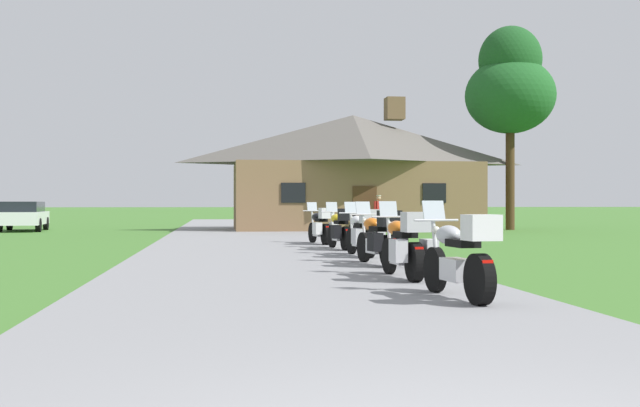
{
  "coord_description": "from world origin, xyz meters",
  "views": [
    {
      "loc": [
        -1.12,
        -3.32,
        1.32
      ],
      "look_at": [
        1.25,
        14.81,
        1.31
      ],
      "focal_mm": 43.23,
      "sensor_mm": 36.0,
      "label": 1
    }
  ],
  "objects_px": {
    "tree_right_of_lodge": "(510,86)",
    "motorcycle_black_farthest_in_row": "(321,226)",
    "motorcycle_orange_third_in_row": "(380,238)",
    "motorcycle_white_fourth_in_row": "(363,233)",
    "parked_white_suv_far_left": "(23,215)",
    "motorcycle_silver_nearest_to_camera": "(461,257)",
    "motorcycle_orange_second_in_row": "(406,246)",
    "bystander_red_shirt_near_lodge": "(379,212)",
    "motorcycle_yellow_fifth_in_row": "(341,229)"
  },
  "relations": [
    {
      "from": "motorcycle_yellow_fifth_in_row",
      "to": "bystander_red_shirt_near_lodge",
      "type": "height_order",
      "value": "bystander_red_shirt_near_lodge"
    },
    {
      "from": "motorcycle_orange_second_in_row",
      "to": "bystander_red_shirt_near_lodge",
      "type": "distance_m",
      "value": 21.5
    },
    {
      "from": "motorcycle_silver_nearest_to_camera",
      "to": "tree_right_of_lodge",
      "type": "bearing_deg",
      "value": 61.27
    },
    {
      "from": "motorcycle_white_fourth_in_row",
      "to": "parked_white_suv_far_left",
      "type": "height_order",
      "value": "parked_white_suv_far_left"
    },
    {
      "from": "tree_right_of_lodge",
      "to": "motorcycle_white_fourth_in_row",
      "type": "bearing_deg",
      "value": -120.22
    },
    {
      "from": "motorcycle_orange_second_in_row",
      "to": "tree_right_of_lodge",
      "type": "distance_m",
      "value": 27.61
    },
    {
      "from": "motorcycle_orange_third_in_row",
      "to": "motorcycle_black_farthest_in_row",
      "type": "distance_m",
      "value": 8.28
    },
    {
      "from": "motorcycle_white_fourth_in_row",
      "to": "bystander_red_shirt_near_lodge",
      "type": "relative_size",
      "value": 1.24
    },
    {
      "from": "motorcycle_silver_nearest_to_camera",
      "to": "bystander_red_shirt_near_lodge",
      "type": "xyz_separation_m",
      "value": [
        3.89,
        23.88,
        0.33
      ]
    },
    {
      "from": "motorcycle_silver_nearest_to_camera",
      "to": "motorcycle_orange_second_in_row",
      "type": "height_order",
      "value": "same"
    },
    {
      "from": "motorcycle_orange_second_in_row",
      "to": "parked_white_suv_far_left",
      "type": "bearing_deg",
      "value": 111.81
    },
    {
      "from": "motorcycle_orange_third_in_row",
      "to": "parked_white_suv_far_left",
      "type": "relative_size",
      "value": 0.44
    },
    {
      "from": "bystander_red_shirt_near_lodge",
      "to": "motorcycle_orange_third_in_row",
      "type": "bearing_deg",
      "value": -133.15
    },
    {
      "from": "motorcycle_silver_nearest_to_camera",
      "to": "bystander_red_shirt_near_lodge",
      "type": "bearing_deg",
      "value": 74.57
    },
    {
      "from": "motorcycle_orange_third_in_row",
      "to": "motorcycle_white_fourth_in_row",
      "type": "bearing_deg",
      "value": 78.08
    },
    {
      "from": "motorcycle_silver_nearest_to_camera",
      "to": "bystander_red_shirt_near_lodge",
      "type": "distance_m",
      "value": 24.2
    },
    {
      "from": "motorcycle_silver_nearest_to_camera",
      "to": "motorcycle_orange_third_in_row",
      "type": "distance_m",
      "value": 5.57
    },
    {
      "from": "motorcycle_orange_second_in_row",
      "to": "motorcycle_black_farthest_in_row",
      "type": "relative_size",
      "value": 1.01
    },
    {
      "from": "tree_right_of_lodge",
      "to": "motorcycle_black_farthest_in_row",
      "type": "bearing_deg",
      "value": -130.4
    },
    {
      "from": "motorcycle_silver_nearest_to_camera",
      "to": "tree_right_of_lodge",
      "type": "relative_size",
      "value": 0.21
    },
    {
      "from": "motorcycle_silver_nearest_to_camera",
      "to": "motorcycle_orange_third_in_row",
      "type": "xyz_separation_m",
      "value": [
        0.1,
        5.57,
        -0.01
      ]
    },
    {
      "from": "motorcycle_black_farthest_in_row",
      "to": "motorcycle_orange_second_in_row",
      "type": "bearing_deg",
      "value": -99.78
    },
    {
      "from": "motorcycle_silver_nearest_to_camera",
      "to": "motorcycle_white_fourth_in_row",
      "type": "height_order",
      "value": "same"
    },
    {
      "from": "motorcycle_white_fourth_in_row",
      "to": "tree_right_of_lodge",
      "type": "distance_m",
      "value": 22.83
    },
    {
      "from": "motorcycle_orange_third_in_row",
      "to": "parked_white_suv_far_left",
      "type": "height_order",
      "value": "parked_white_suv_far_left"
    },
    {
      "from": "bystander_red_shirt_near_lodge",
      "to": "tree_right_of_lodge",
      "type": "xyz_separation_m",
      "value": [
        7.35,
        3.18,
        6.24
      ]
    },
    {
      "from": "motorcycle_silver_nearest_to_camera",
      "to": "motorcycle_white_fourth_in_row",
      "type": "distance_m",
      "value": 8.18
    },
    {
      "from": "motorcycle_yellow_fifth_in_row",
      "to": "tree_right_of_lodge",
      "type": "distance_m",
      "value": 20.57
    },
    {
      "from": "motorcycle_black_farthest_in_row",
      "to": "parked_white_suv_far_left",
      "type": "height_order",
      "value": "parked_white_suv_far_left"
    },
    {
      "from": "motorcycle_orange_second_in_row",
      "to": "tree_right_of_lodge",
      "type": "xyz_separation_m",
      "value": [
        11.3,
        24.32,
        6.58
      ]
    },
    {
      "from": "motorcycle_orange_third_in_row",
      "to": "motorcycle_black_farthest_in_row",
      "type": "relative_size",
      "value": 1.0
    },
    {
      "from": "motorcycle_orange_third_in_row",
      "to": "bystander_red_shirt_near_lodge",
      "type": "relative_size",
      "value": 1.23
    },
    {
      "from": "motorcycle_silver_nearest_to_camera",
      "to": "motorcycle_black_farthest_in_row",
      "type": "distance_m",
      "value": 13.85
    },
    {
      "from": "motorcycle_white_fourth_in_row",
      "to": "tree_right_of_lodge",
      "type": "bearing_deg",
      "value": 53.44
    },
    {
      "from": "motorcycle_orange_second_in_row",
      "to": "motorcycle_yellow_fifth_in_row",
      "type": "height_order",
      "value": "same"
    },
    {
      "from": "motorcycle_black_farthest_in_row",
      "to": "bystander_red_shirt_near_lodge",
      "type": "distance_m",
      "value": 10.77
    },
    {
      "from": "tree_right_of_lodge",
      "to": "motorcycle_silver_nearest_to_camera",
      "type": "bearing_deg",
      "value": -112.55
    },
    {
      "from": "motorcycle_orange_second_in_row",
      "to": "tree_right_of_lodge",
      "type": "relative_size",
      "value": 0.21
    },
    {
      "from": "motorcycle_orange_second_in_row",
      "to": "motorcycle_black_farthest_in_row",
      "type": "distance_m",
      "value": 11.11
    },
    {
      "from": "motorcycle_orange_third_in_row",
      "to": "parked_white_suv_far_left",
      "type": "distance_m",
      "value": 25.97
    },
    {
      "from": "motorcycle_orange_third_in_row",
      "to": "motorcycle_silver_nearest_to_camera",
      "type": "bearing_deg",
      "value": -99.89
    },
    {
      "from": "tree_right_of_lodge",
      "to": "bystander_red_shirt_near_lodge",
      "type": "bearing_deg",
      "value": -156.58
    },
    {
      "from": "motorcycle_orange_second_in_row",
      "to": "motorcycle_orange_third_in_row",
      "type": "distance_m",
      "value": 2.83
    },
    {
      "from": "motorcycle_white_fourth_in_row",
      "to": "parked_white_suv_far_left",
      "type": "distance_m",
      "value": 23.79
    },
    {
      "from": "bystander_red_shirt_near_lodge",
      "to": "motorcycle_yellow_fifth_in_row",
      "type": "bearing_deg",
      "value": -137.59
    },
    {
      "from": "parked_white_suv_far_left",
      "to": "motorcycle_orange_second_in_row",
      "type": "bearing_deg",
      "value": -70.0
    },
    {
      "from": "motorcycle_white_fourth_in_row",
      "to": "motorcycle_black_farthest_in_row",
      "type": "height_order",
      "value": "same"
    },
    {
      "from": "motorcycle_yellow_fifth_in_row",
      "to": "motorcycle_orange_second_in_row",
      "type": "bearing_deg",
      "value": -98.06
    },
    {
      "from": "motorcycle_silver_nearest_to_camera",
      "to": "motorcycle_white_fourth_in_row",
      "type": "bearing_deg",
      "value": 82.15
    },
    {
      "from": "motorcycle_orange_third_in_row",
      "to": "motorcycle_white_fourth_in_row",
      "type": "relative_size",
      "value": 1.0
    }
  ]
}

